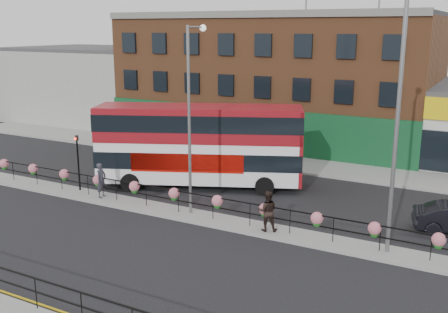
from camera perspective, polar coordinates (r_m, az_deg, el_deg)
The scene contains 14 objects.
ground at distance 26.30m, azimuth -3.13°, elevation -6.69°, with size 120.00×120.00×0.00m, color black.
north_pavement at distance 36.57m, azimuth 6.71°, elevation -0.71°, with size 60.00×4.00×0.15m, color gray.
median at distance 26.27m, azimuth -3.13°, elevation -6.53°, with size 60.00×1.60×0.15m, color gray.
yellow_line_inner at distance 19.47m, azimuth -18.72°, elevation -15.21°, with size 60.00×0.10×0.01m, color gold.
yellow_line_outer at distance 19.36m, azimuth -19.12°, elevation -15.41°, with size 60.00×0.10×0.01m, color gold.
brick_building at distance 44.47m, azimuth 5.91°, elevation 8.53°, with size 25.00×12.21×10.30m.
warehouse_west at distance 55.59m, azimuth -13.95°, elevation 7.73°, with size 15.50×12.00×7.30m.
median_railing at distance 25.95m, azimuth -3.16°, elevation -4.52°, with size 30.04×0.56×1.23m.
double_decker_bus at distance 30.57m, azimuth -2.63°, elevation 2.04°, with size 12.05×7.26×4.82m.
pedestrian_a at distance 29.39m, azimuth -13.21°, elevation -2.54°, with size 0.55×0.75×1.92m, color #2E2D37.
pedestrian_b at distance 24.05m, azimuth 4.75°, elevation -5.92°, with size 1.14×1.03×1.91m, color black.
lamp_column_west at distance 25.43m, azimuth -3.55°, elevation 5.67°, with size 0.33×1.62×9.21m.
lamp_column_east at distance 21.79m, azimuth 18.69°, elevation 6.48°, with size 0.40×1.94×11.05m.
traffic_light_median at distance 30.65m, azimuth -15.67°, elevation 0.62°, with size 0.15×0.28×3.65m.
Camera 1 is at (12.92, -20.96, 9.24)m, focal length 42.00 mm.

